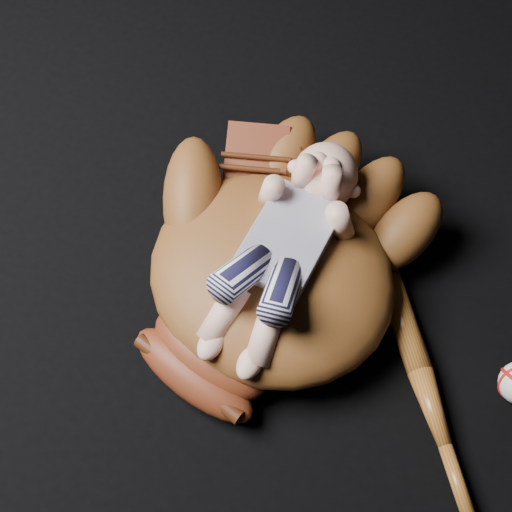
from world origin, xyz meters
name	(u,v)px	position (x,y,z in m)	size (l,w,h in m)	color
baseball_glove	(272,269)	(0.07, 0.03, 0.08)	(0.47, 0.54, 0.17)	#5B3013
newborn_baby	(279,254)	(0.08, 0.03, 0.14)	(0.17, 0.38, 0.15)	#EDAE98
baseball_bat	(425,387)	(0.34, -0.02, 0.02)	(0.04, 0.42, 0.04)	brown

